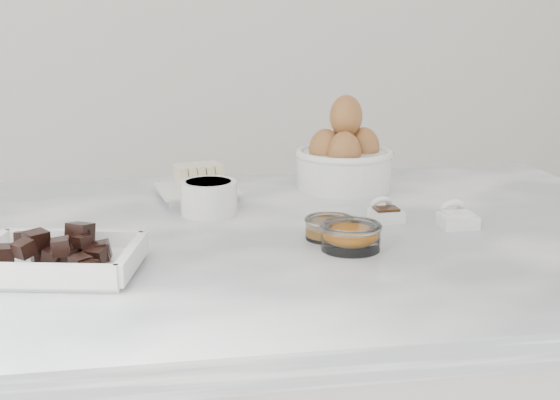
# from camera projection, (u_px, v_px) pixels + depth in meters

# --- Properties ---
(marble_slab) EXTENTS (1.20, 0.80, 0.04)m
(marble_slab) POSITION_uv_depth(u_px,v_px,m) (270.00, 245.00, 1.14)
(marble_slab) COLOR white
(marble_slab) RESTS_ON cabinet
(chocolate_dish) EXTENTS (0.22, 0.19, 0.05)m
(chocolate_dish) POSITION_uv_depth(u_px,v_px,m) (58.00, 255.00, 0.96)
(chocolate_dish) COLOR white
(chocolate_dish) RESTS_ON marble_slab
(butter_plate) EXTENTS (0.15, 0.15, 0.06)m
(butter_plate) POSITION_uv_depth(u_px,v_px,m) (196.00, 185.00, 1.34)
(butter_plate) COLOR white
(butter_plate) RESTS_ON marble_slab
(sugar_ramekin) EXTENTS (0.09, 0.09, 0.05)m
(sugar_ramekin) POSITION_uv_depth(u_px,v_px,m) (209.00, 196.00, 1.22)
(sugar_ramekin) COLOR white
(sugar_ramekin) RESTS_ON marble_slab
(egg_bowl) EXTENTS (0.18, 0.18, 0.17)m
(egg_bowl) POSITION_uv_depth(u_px,v_px,m) (344.00, 159.00, 1.39)
(egg_bowl) COLOR white
(egg_bowl) RESTS_ON marble_slab
(honey_bowl) EXTENTS (0.07, 0.07, 0.03)m
(honey_bowl) POSITION_uv_depth(u_px,v_px,m) (329.00, 228.00, 1.10)
(honey_bowl) COLOR white
(honey_bowl) RESTS_ON marble_slab
(zest_bowl) EXTENTS (0.08, 0.08, 0.04)m
(zest_bowl) POSITION_uv_depth(u_px,v_px,m) (351.00, 235.00, 1.05)
(zest_bowl) COLOR white
(zest_bowl) RESTS_ON marble_slab
(vanilla_spoon) EXTENTS (0.05, 0.06, 0.04)m
(vanilla_spoon) POSITION_uv_depth(u_px,v_px,m) (385.00, 212.00, 1.19)
(vanilla_spoon) COLOR white
(vanilla_spoon) RESTS_ON marble_slab
(salt_spoon) EXTENTS (0.05, 0.07, 0.04)m
(salt_spoon) POSITION_uv_depth(u_px,v_px,m) (457.00, 217.00, 1.16)
(salt_spoon) COLOR white
(salt_spoon) RESTS_ON marble_slab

